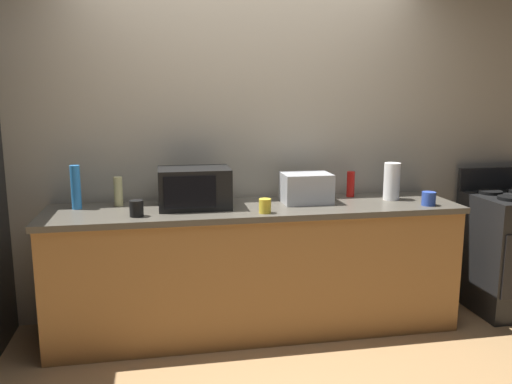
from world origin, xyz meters
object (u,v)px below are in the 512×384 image
stove_range (510,252)px  bottle_vinegar (118,191)px  bottle_spray_cleaner (76,187)px  mug_blue (429,199)px  mug_yellow (265,206)px  microwave (194,188)px  paper_towel_roll (392,181)px  bottle_hot_sauce (351,184)px  mug_black (136,208)px  toaster_oven (306,188)px

stove_range → bottle_vinegar: bottle_vinegar is taller
bottle_spray_cleaner → mug_blue: size_ratio=3.09×
stove_range → bottle_vinegar: (-2.93, 0.19, 0.54)m
stove_range → mug_yellow: (-1.98, -0.21, 0.49)m
bottle_spray_cleaner → mug_blue: (2.38, -0.33, -0.10)m
microwave → bottle_vinegar: 0.53m
microwave → paper_towel_roll: bearing=0.1°
stove_range → mug_yellow: size_ratio=11.47×
bottle_hot_sauce → bottle_vinegar: 1.69m
bottle_hot_sauce → mug_blue: (0.42, -0.40, -0.05)m
bottle_spray_cleaner → mug_yellow: bottle_spray_cleaner is taller
mug_yellow → mug_black: mug_black is taller
stove_range → bottle_hot_sauce: 1.36m
paper_towel_roll → bottle_hot_sauce: 0.30m
microwave → paper_towel_roll: size_ratio=1.78×
mug_black → stove_range: bearing=3.3°
bottle_spray_cleaner → bottle_vinegar: (0.27, 0.05, -0.05)m
toaster_oven → bottle_spray_cleaner: size_ratio=1.15×
mug_yellow → mug_blue: same height
paper_towel_roll → mug_black: (-1.81, -0.21, -0.08)m
bottle_hot_sauce → toaster_oven: bearing=-158.9°
bottle_hot_sauce → mug_black: (-1.56, -0.37, -0.04)m
mug_yellow → mug_blue: 1.16m
stove_range → mug_blue: stove_range is taller
stove_range → bottle_spray_cleaner: size_ratio=3.66×
microwave → mug_black: (-0.38, -0.21, -0.08)m
stove_range → toaster_oven: 1.72m
stove_range → toaster_oven: bearing=177.9°
stove_range → mug_black: size_ratio=10.45×
bottle_hot_sauce → mug_blue: size_ratio=2.00×
bottle_spray_cleaner → bottle_hot_sauce: bearing=2.0°
toaster_oven → bottle_spray_cleaner: bearing=177.1°
bottle_hot_sauce → mug_black: bottle_hot_sauce is taller
toaster_oven → mug_yellow: bearing=-142.2°
bottle_hot_sauce → bottle_spray_cleaner: bearing=-178.0°
stove_range → bottle_vinegar: bearing=176.3°
paper_towel_roll → bottle_spray_cleaner: bottle_spray_cleaner is taller
bottle_spray_cleaner → microwave: bearing=-6.7°
bottle_hot_sauce → mug_yellow: 0.86m
microwave → toaster_oven: microwave is taller
toaster_oven → microwave: bearing=-179.1°
mug_black → mug_blue: (1.98, -0.03, -0.00)m
toaster_oven → mug_blue: 0.85m
stove_range → toaster_oven: toaster_oven is taller
toaster_oven → bottle_hot_sauce: bearing=21.1°
toaster_oven → mug_yellow: 0.45m
bottle_hot_sauce → bottle_vinegar: size_ratio=0.94×
stove_range → toaster_oven: (-1.63, 0.06, 0.54)m
paper_towel_roll → mug_blue: 0.30m
stove_range → mug_blue: bearing=-166.9°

